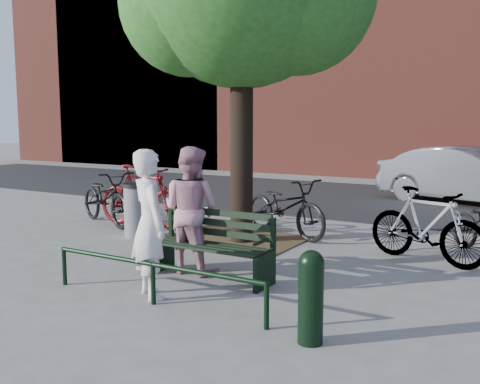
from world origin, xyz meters
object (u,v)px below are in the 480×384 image
Objects in this scene: bollard at (311,294)px; litter_bin at (136,210)px; person_right at (191,210)px; parked_car at (468,176)px; bicycle_c at (285,207)px; person_left at (150,224)px; park_bench at (213,243)px.

bollard is 0.91× the size of litter_bin.
person_right reaches higher than bollard.
parked_car reaches higher than litter_bin.
bicycle_c reaches higher than bollard.
bollard is at bearing -129.72° from bicycle_c.
person_left is 1.97× the size of bollard.
bicycle_c is at bearing 96.71° from park_bench.
parked_car is at bearing 77.21° from park_bench.
person_left reaches higher than bicycle_c.
person_right is at bearing -47.30° from person_left.
bicycle_c reaches higher than park_bench.
park_bench is at bearing -28.60° from litter_bin.
park_bench is 1.17m from person_left.
person_left is 4.04m from bicycle_c.
bicycle_c is 0.46× the size of parked_car.
bicycle_c is at bearing 175.16° from parked_car.
person_right reaches higher than park_bench.
person_left is 1.80× the size of litter_bin.
litter_bin reaches higher than bollard.
bollard is 0.44× the size of bicycle_c.
litter_bin is (-2.69, 1.47, 0.03)m from park_bench.
litter_bin is at bearing -32.55° from person_right.
person_right is 0.85× the size of bicycle_c.
bollard is 10.30m from parked_car.
parked_car is at bearing 57.71° from litter_bin.
parked_car reaches higher than bicycle_c.
person_left is at bearing 172.24° from bollard.
parked_car is (4.71, 7.46, 0.24)m from litter_bin.
bicycle_c is (0.08, 2.88, -0.34)m from person_right.
person_left is 1.16m from person_right.
parked_car reaches higher than bollard.
person_right reaches higher than bicycle_c.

